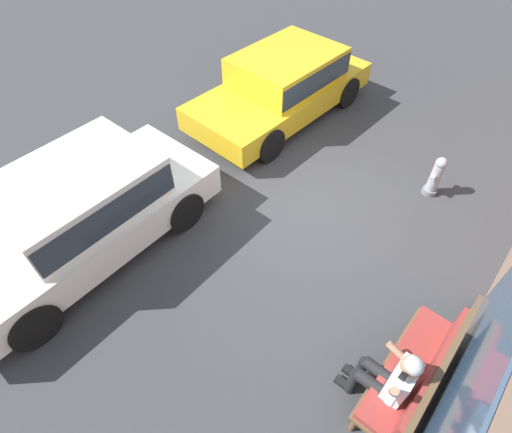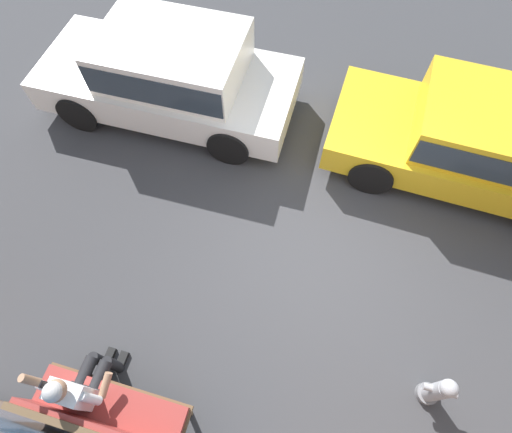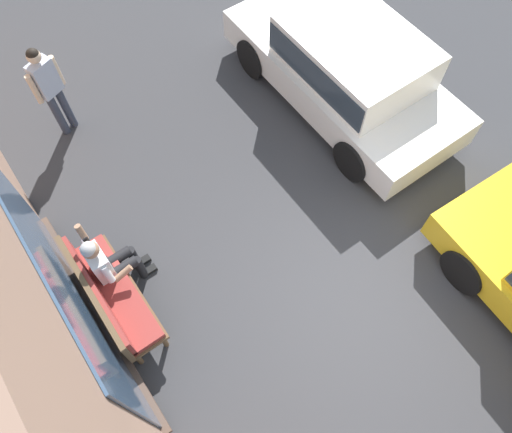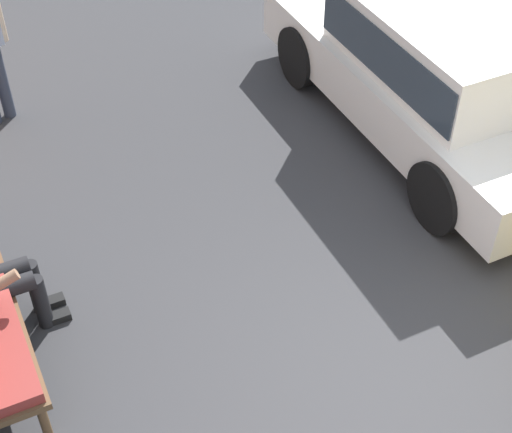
% 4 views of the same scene
% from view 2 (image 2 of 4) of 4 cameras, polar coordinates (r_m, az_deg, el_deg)
% --- Properties ---
extents(ground_plane, '(60.00, 60.00, 0.00)m').
position_cam_2_polar(ground_plane, '(6.04, 8.51, -4.28)').
color(ground_plane, '#38383A').
extents(bench, '(1.77, 0.55, 1.03)m').
position_cam_2_polar(bench, '(5.12, -20.95, -25.21)').
color(bench, brown).
rests_on(bench, ground_plane).
extents(person_on_phone, '(0.73, 0.74, 1.37)m').
position_cam_2_polar(person_on_phone, '(5.12, -23.81, -21.20)').
color(person_on_phone, black).
rests_on(person_on_phone, ground_plane).
extents(parked_car_near, '(4.35, 2.11, 1.38)m').
position_cam_2_polar(parked_car_near, '(6.96, 29.56, 9.68)').
color(parked_car_near, gold).
rests_on(parked_car_near, ground_plane).
extents(parked_car_mid, '(4.31, 1.96, 1.48)m').
position_cam_2_polar(parked_car_mid, '(7.14, -12.13, 19.56)').
color(parked_car_mid, white).
rests_on(parked_car_mid, ground_plane).
extents(fire_hydrant, '(0.38, 0.26, 0.81)m').
position_cam_2_polar(fire_hydrant, '(5.50, 24.51, -21.75)').
color(fire_hydrant, slate).
rests_on(fire_hydrant, ground_plane).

